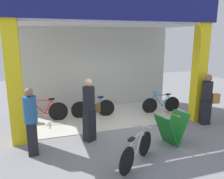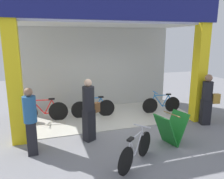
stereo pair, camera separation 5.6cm
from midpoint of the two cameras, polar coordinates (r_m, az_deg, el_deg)
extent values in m
plane|color=gray|center=(7.16, 1.43, -10.15)|extent=(20.20, 20.20, 0.00)
cube|color=beige|center=(8.33, -1.61, -6.70)|extent=(6.10, 2.64, 0.02)
cube|color=#B7B7B2|center=(9.19, -4.01, 5.61)|extent=(6.10, 0.12, 3.28)
cube|color=yellow|center=(6.35, -23.66, 1.26)|extent=(0.37, 0.36, 3.28)
cube|color=yellow|center=(8.10, 21.04, 3.79)|extent=(0.37, 0.36, 3.28)
cube|color=navy|center=(6.51, 2.10, 20.73)|extent=(6.30, 0.20, 0.82)
cube|color=silver|center=(7.86, -1.76, 16.16)|extent=(6.10, 2.64, 0.06)
cylinder|color=black|center=(8.23, -1.70, -4.73)|extent=(0.62, 0.09, 0.62)
cylinder|color=black|center=(8.10, -8.37, -5.16)|extent=(0.62, 0.09, 0.62)
cylinder|color=blue|center=(8.20, -3.25, -4.99)|extent=(0.42, 0.07, 0.08)
cylinder|color=blue|center=(8.13, -3.87, -3.68)|extent=(0.27, 0.06, 0.46)
cylinder|color=blue|center=(8.08, -5.95, -3.75)|extent=(0.38, 0.06, 0.48)
cylinder|color=blue|center=(8.04, -5.13, -2.17)|extent=(0.59, 0.08, 0.05)
cylinder|color=blue|center=(8.15, -2.44, -3.43)|extent=(0.21, 0.05, 0.42)
cylinder|color=blue|center=(8.05, -7.74, -3.70)|extent=(0.19, 0.05, 0.43)
cylinder|color=blue|center=(7.98, -7.18, -1.80)|extent=(0.06, 0.04, 0.13)
cylinder|color=blue|center=(7.97, -7.13, -1.37)|extent=(0.06, 0.43, 0.03)
cube|color=black|center=(8.08, -3.05, -1.91)|extent=(0.19, 0.11, 0.05)
cylinder|color=black|center=(9.04, 14.81, -3.63)|extent=(0.60, 0.10, 0.59)
cylinder|color=black|center=(8.66, 9.39, -4.08)|extent=(0.60, 0.10, 0.59)
cylinder|color=blue|center=(8.95, 13.57, -3.88)|extent=(0.40, 0.07, 0.08)
cylinder|color=blue|center=(8.86, 13.15, -2.72)|extent=(0.26, 0.06, 0.45)
cylinder|color=blue|center=(8.74, 11.47, -2.80)|extent=(0.37, 0.07, 0.47)
cylinder|color=blue|center=(8.73, 12.22, -1.39)|extent=(0.57, 0.09, 0.05)
cylinder|color=blue|center=(8.94, 14.31, -2.50)|extent=(0.20, 0.05, 0.40)
cylinder|color=blue|center=(8.64, 10.00, -2.77)|extent=(0.18, 0.05, 0.41)
cylinder|color=blue|center=(8.61, 10.58, -1.06)|extent=(0.05, 0.04, 0.12)
cylinder|color=blue|center=(8.60, 10.65, -0.68)|extent=(0.07, 0.41, 0.03)
cube|color=black|center=(8.85, 13.91, -1.16)|extent=(0.19, 0.11, 0.04)
cylinder|color=black|center=(8.01, -13.66, -5.46)|extent=(0.66, 0.11, 0.66)
cylinder|color=black|center=(8.11, -20.88, -5.75)|extent=(0.66, 0.11, 0.66)
cylinder|color=red|center=(8.03, -15.36, -5.70)|extent=(0.44, 0.08, 0.08)
cylinder|color=red|center=(7.97, -16.11, -4.27)|extent=(0.29, 0.06, 0.49)
cylinder|color=red|center=(8.00, -18.37, -4.31)|extent=(0.41, 0.07, 0.51)
cylinder|color=red|center=(7.92, -17.57, -2.63)|extent=(0.63, 0.09, 0.05)
cylinder|color=red|center=(7.95, -14.54, -4.03)|extent=(0.22, 0.06, 0.44)
cylinder|color=red|center=(8.03, -20.29, -4.22)|extent=(0.20, 0.05, 0.46)
cylinder|color=red|center=(7.94, -19.80, -2.21)|extent=(0.06, 0.04, 0.14)
cylinder|color=red|center=(7.92, -19.76, -1.74)|extent=(0.08, 0.46, 0.03)
cube|color=black|center=(7.89, -15.31, -2.37)|extent=(0.21, 0.12, 0.05)
cylinder|color=black|center=(4.92, 3.47, -17.67)|extent=(0.49, 0.42, 0.60)
cylinder|color=black|center=(5.66, 8.15, -13.47)|extent=(0.49, 0.42, 0.60)
cylinder|color=silver|center=(5.10, 4.71, -16.80)|extent=(0.33, 0.28, 0.08)
cylinder|color=silver|center=(5.07, 5.20, -14.47)|extent=(0.22, 0.19, 0.45)
cylinder|color=silver|center=(5.30, 6.67, -13.15)|extent=(0.30, 0.26, 0.47)
cylinder|color=silver|center=(5.11, 6.15, -11.46)|extent=(0.46, 0.39, 0.05)
cylinder|color=silver|center=(4.91, 4.10, -15.18)|extent=(0.17, 0.15, 0.40)
cylinder|color=silver|center=(5.50, 7.81, -11.95)|extent=(0.16, 0.14, 0.42)
cylinder|color=silver|center=(5.32, 7.52, -9.71)|extent=(0.06, 0.06, 0.13)
cylinder|color=silver|center=(5.29, 7.50, -9.14)|extent=(0.29, 0.34, 0.03)
cube|color=black|center=(4.87, 4.62, -12.46)|extent=(0.20, 0.19, 0.05)
cube|color=#197226|center=(6.19, 13.28, -10.08)|extent=(0.54, 0.66, 0.86)
cube|color=#197226|center=(6.45, 15.70, -9.25)|extent=(0.54, 0.66, 0.86)
cylinder|color=olive|center=(6.17, 14.74, -6.03)|extent=(0.17, 0.56, 0.03)
cube|color=black|center=(6.33, -6.01, -9.03)|extent=(0.38, 0.36, 0.89)
cylinder|color=black|center=(6.09, -6.18, -2.28)|extent=(0.45, 0.45, 0.66)
sphere|color=#D8AD8C|center=(5.99, -6.28, 1.70)|extent=(0.21, 0.21, 0.21)
cube|color=brown|center=(6.37, -4.23, -4.55)|extent=(0.24, 0.21, 0.27)
cube|color=black|center=(8.07, 22.37, -5.28)|extent=(0.34, 0.29, 0.84)
cylinder|color=black|center=(7.89, 22.82, -0.29)|extent=(0.39, 0.39, 0.61)
sphere|color=#8C664C|center=(7.81, 23.08, 2.73)|extent=(0.24, 0.24, 0.24)
cube|color=#BF8C33|center=(8.10, 24.56, -2.06)|extent=(0.27, 0.20, 0.32)
cube|color=black|center=(5.95, -19.78, -11.56)|extent=(0.25, 0.29, 0.83)
cylinder|color=#26598C|center=(5.69, -20.34, -4.79)|extent=(0.32, 0.32, 0.64)
sphere|color=#8C664C|center=(5.59, -20.67, -0.66)|extent=(0.20, 0.20, 0.20)
cube|color=#BF8C33|center=(6.05, -20.14, -6.53)|extent=(0.13, 0.21, 0.26)
camera|label=1|loc=(0.03, -90.22, -0.05)|focal=36.03mm
camera|label=2|loc=(0.03, 89.78, 0.05)|focal=36.03mm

